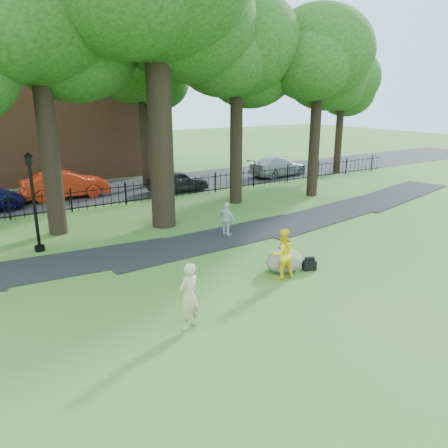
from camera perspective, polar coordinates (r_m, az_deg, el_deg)
ground at (r=15.26m, az=3.61°, el=-6.54°), size 120.00×120.00×0.00m
footpath at (r=18.81m, az=-0.99°, el=-2.00°), size 36.07×3.85×0.03m
street at (r=29.14m, az=-15.45°, el=4.08°), size 80.00×7.00×0.02m
iron_fence at (r=25.30m, az=-12.74°, el=3.85°), size 44.00×0.04×1.20m
brick_building at (r=35.52m, az=-26.74°, el=14.87°), size 18.00×8.00×12.00m
tree_row at (r=21.70m, az=-9.10°, el=22.10°), size 26.82×7.96×12.42m
woman at (r=11.60m, az=-4.60°, el=-9.36°), size 0.77×0.61×1.83m
man at (r=14.77m, az=7.65°, el=-3.85°), size 0.97×0.83×1.73m
pedestrian at (r=19.06m, az=0.38°, el=0.63°), size 0.61×0.95×1.51m
boulder at (r=15.55m, az=7.93°, el=-4.57°), size 1.53×1.22×0.83m
lamppost at (r=18.40m, az=-23.55°, el=2.42°), size 0.39×0.39×3.92m
backpack at (r=15.82m, az=11.08°, el=-5.31°), size 0.53×0.45×0.34m
red_bag at (r=17.40m, az=7.78°, el=-3.31°), size 0.35×0.24×0.23m
red_sedan at (r=27.89m, az=-20.00°, el=4.86°), size 5.00×1.84×1.63m
grey_car at (r=28.23m, az=-6.02°, el=5.61°), size 4.08×1.89×1.35m
silver_car at (r=33.84m, az=7.08°, el=7.46°), size 5.19×2.57×1.45m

